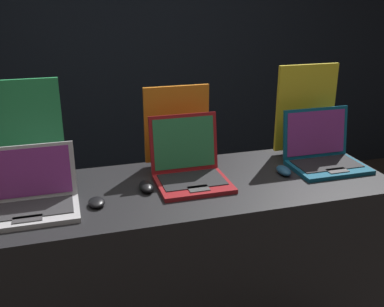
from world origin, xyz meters
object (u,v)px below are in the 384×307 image
Objects in this scene: mouse_front at (97,202)px; laptop_middle at (190,167)px; mouse_back at (284,171)px; promo_stand_front at (26,134)px; laptop_front at (28,197)px; promo_stand_back at (305,111)px; laptop_back at (323,153)px; mouse_middle at (146,186)px; promo_stand_middle at (177,128)px.

laptop_middle is at bearing 17.11° from mouse_front.
laptop_middle is 0.46m from mouse_back.
mouse_front is 0.20× the size of promo_stand_front.
promo_stand_front reaches higher than laptop_front.
laptop_middle reaches higher than mouse_front.
promo_stand_back is at bearing 12.30° from laptop_front.
mouse_back is at bearing 2.39° from laptop_front.
mouse_back is (0.89, 0.08, 0.00)m from mouse_front.
mouse_back is at bearing 5.17° from mouse_front.
mouse_front is 1.15m from laptop_back.
laptop_front is 0.50m from mouse_middle.
laptop_front is 1.45m from promo_stand_back.
promo_stand_front is 1.45× the size of laptop_middle.
promo_stand_middle is (0.44, 0.36, 0.18)m from mouse_front.
laptop_front is 0.71m from laptop_middle.
mouse_front is at bearing -158.28° from mouse_middle.
laptop_front is 4.11× the size of mouse_front.
laptop_front is at bearing 173.03° from mouse_front.
mouse_middle is 0.91m from laptop_back.
promo_stand_middle is 0.56m from mouse_back.
mouse_front is at bearing -174.83° from mouse_back.
mouse_front is 0.24m from mouse_middle.
laptop_back is at bearing -0.16° from laptop_middle.
laptop_back is at bearing -18.18° from promo_stand_middle.
promo_stand_back is (1.40, 0.31, 0.17)m from laptop_front.
promo_stand_middle reaches higher than laptop_front.
laptop_middle is (0.71, -0.21, -0.16)m from promo_stand_front.
laptop_front is 0.27m from mouse_front.
mouse_middle is at bearing -177.23° from laptop_back.
promo_stand_middle reaches higher than laptop_back.
laptop_front is 3.34× the size of mouse_middle.
promo_stand_front reaches higher than mouse_back.
laptop_back is at bearing -8.75° from promo_stand_front.
mouse_middle is at bearing 21.72° from mouse_front.
mouse_back is at bearing -0.74° from mouse_middle.
promo_stand_front is at bearing 90.00° from laptop_front.
promo_stand_middle reaches higher than mouse_back.
laptop_front is at bearing -90.00° from promo_stand_front.
promo_stand_front is 0.75m from laptop_middle.
promo_stand_back is at bearing 16.56° from mouse_front.
mouse_back is (-0.24, -0.05, -0.05)m from laptop_back.
mouse_front is (0.27, -0.03, -0.04)m from laptop_front.
laptop_back reaches higher than mouse_middle.
promo_stand_front is 1.31× the size of laptop_back.
mouse_front is 1.21m from promo_stand_back.
laptop_front reaches higher than mouse_front.
promo_stand_back is (0.91, 0.25, 0.21)m from mouse_middle.
promo_stand_middle is (-0.00, 0.23, 0.12)m from laptop_middle.
promo_stand_back is at bearing 90.00° from laptop_back.
promo_stand_middle is (0.22, 0.27, 0.17)m from mouse_middle.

